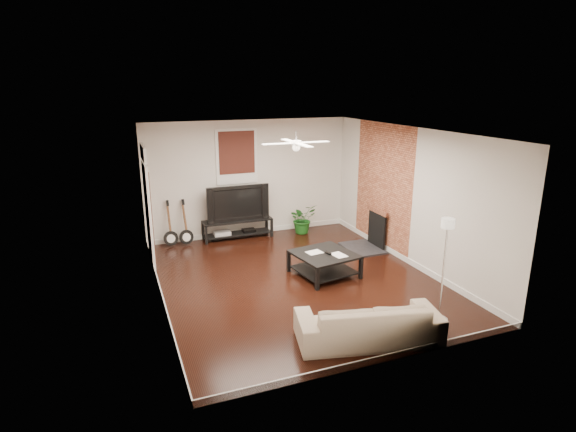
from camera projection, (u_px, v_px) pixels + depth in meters
The scene contains 14 objects.
room at pixel (296, 209), 8.45m from camera, with size 5.01×6.01×2.81m.
brick_accent at pixel (383, 187), 10.22m from camera, with size 0.02×2.20×2.80m, color #9B4C32.
fireplace at pixel (369, 229), 10.37m from camera, with size 0.80×1.10×0.92m, color black.
window_back at pixel (237, 157), 10.86m from camera, with size 1.00×0.06×1.30m, color #39190F.
door_left at pixel (148, 204), 9.34m from camera, with size 0.08×1.00×2.50m, color white.
tv_stand at pixel (238, 229), 11.13m from camera, with size 1.67×0.44×0.47m, color black.
tv at pixel (237, 202), 10.97m from camera, with size 1.49×0.20×0.86m, color black.
coffee_table at pixel (324, 264), 8.97m from camera, with size 1.07×1.07×0.45m, color black.
sofa at pixel (368, 321), 6.65m from camera, with size 2.07×0.81×0.60m, color tan.
floor_lamp at pixel (443, 271), 7.06m from camera, with size 0.28×0.28×1.69m, color silver, non-canonical shape.
potted_plant at pixel (302, 219), 11.49m from camera, with size 0.66×0.57×0.73m, color #195A1A.
guitar_left at pixel (170, 224), 10.47m from camera, with size 0.33×0.23×1.07m, color black, non-canonical shape.
guitar_right at pixel (186, 223), 10.57m from camera, with size 0.33×0.23×1.07m, color black, non-canonical shape.
ceiling_fan at pixel (296, 143), 8.12m from camera, with size 1.24×1.24×0.32m, color white, non-canonical shape.
Camera 1 is at (-3.09, -7.56, 3.60)m, focal length 28.74 mm.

